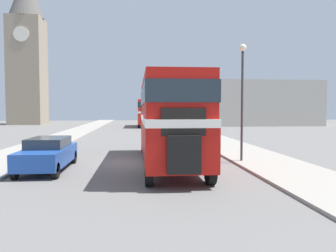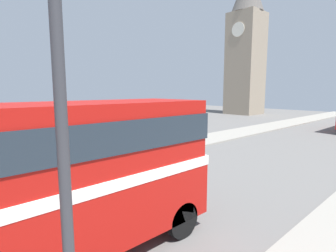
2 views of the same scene
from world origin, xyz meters
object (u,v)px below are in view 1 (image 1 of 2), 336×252
at_px(double_decker_bus, 168,114).
at_px(pedestrian_walking, 217,130).
at_px(car_parked_near, 48,153).
at_px(street_lamp, 242,85).
at_px(bus_distant, 146,111).
at_px(church_tower, 27,47).

xyz_separation_m(double_decker_bus, pedestrian_walking, (5.06, 10.32, -1.48)).
distance_m(car_parked_near, pedestrian_walking, 15.53).
relative_size(car_parked_near, street_lamp, 0.78).
xyz_separation_m(pedestrian_walking, street_lamp, (-1.30, -10.30, 2.96)).
relative_size(double_decker_bus, car_parked_near, 2.43).
bearing_deg(pedestrian_walking, double_decker_bus, -116.10).
height_order(double_decker_bus, car_parked_near, double_decker_bus).
xyz_separation_m(double_decker_bus, street_lamp, (3.75, 0.02, 1.48)).
bearing_deg(double_decker_bus, bus_distant, 90.38).
bearing_deg(double_decker_bus, street_lamp, 0.37).
height_order(double_decker_bus, street_lamp, street_lamp).
bearing_deg(pedestrian_walking, street_lamp, -97.22).
xyz_separation_m(car_parked_near, church_tower, (-14.91, 44.28, 12.71)).
bearing_deg(bus_distant, double_decker_bus, -89.62).
bearing_deg(bus_distant, church_tower, 154.76).
distance_m(bus_distant, car_parked_near, 35.19).
distance_m(double_decker_bus, church_tower, 49.04).
height_order(pedestrian_walking, church_tower, church_tower).
distance_m(pedestrian_walking, church_tower, 43.43).
relative_size(pedestrian_walking, church_tower, 0.06).
bearing_deg(street_lamp, car_parked_near, -173.31).
bearing_deg(church_tower, pedestrian_walking, -52.24).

